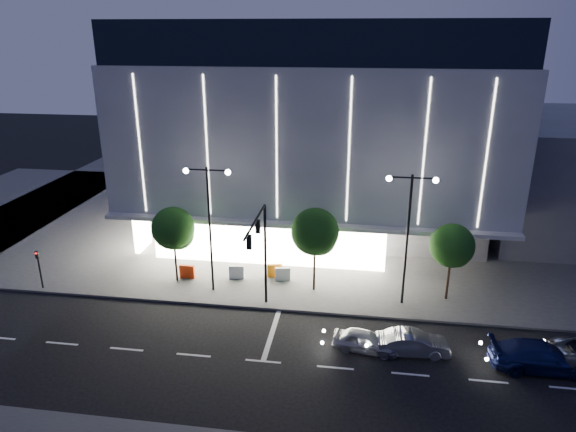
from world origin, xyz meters
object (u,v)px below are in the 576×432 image
Objects in this scene: street_lamp_east at (409,221)px; barrier_d at (283,274)px; street_lamp_west at (209,211)px; car_second at (413,343)px; car_third at (540,356)px; tree_right at (452,248)px; barrier_c at (275,271)px; barrier_a at (187,272)px; barrier_b at (237,272)px; ped_signal_far at (39,265)px; car_lead at (365,341)px; traffic_mast at (261,243)px; tree_mid at (315,234)px; tree_left at (174,230)px.

street_lamp_east is 8.18× the size of barrier_d.
street_lamp_west reaches higher than barrier_d.
car_second is at bearing -87.73° from street_lamp_east.
car_third is 4.82× the size of barrier_d.
barrier_c is at bearing 172.72° from tree_right.
street_lamp_east is 8.18× the size of barrier_c.
barrier_b is (3.60, 0.46, 0.00)m from barrier_a.
barrier_d is at bearing 24.49° from street_lamp_west.
ped_signal_far reaches higher than barrier_b.
street_lamp_west is at bearing 69.89° from car_lead.
barrier_d is at bearing -4.03° from barrier_b.
barrier_c is (2.73, 0.63, 0.00)m from barrier_b.
car_second is 3.69× the size of barrier_b.
traffic_mast is at bearing 73.64° from car_lead.
barrier_c is at bearing 132.88° from barrier_d.
tree_right is at bearing 5.14° from ped_signal_far.
barrier_d is at bearing 12.24° from ped_signal_far.
barrier_d is (-15.30, 8.07, -0.12)m from car_third.
barrier_d is (3.40, 0.17, 0.00)m from barrier_b.
car_second is (6.19, -6.57, -3.66)m from tree_mid.
street_lamp_east is (13.00, 0.00, 0.00)m from street_lamp_west.
car_third is at bearing -16.67° from street_lamp_west.
tree_mid reaches higher than tree_left.
traffic_mast is 1.15× the size of tree_mid.
traffic_mast reaches higher than ped_signal_far.
street_lamp_west is 5.78m from barrier_b.
barrier_d is at bearing 43.58° from car_second.
car_lead is at bearing 85.82° from car_third.
street_lamp_west is at bearing -129.23° from barrier_b.
tree_left is 5.20× the size of barrier_c.
street_lamp_west reaches higher than tree_mid.
ped_signal_far is (-12.00, -1.50, -4.07)m from street_lamp_west.
street_lamp_east is 7.67m from car_second.
barrier_b is (-2.78, 4.59, -4.38)m from traffic_mast.
street_lamp_west is 12.76m from ped_signal_far.
street_lamp_west is 13.00m from street_lamp_east.
street_lamp_west is 16.19m from tree_right.
street_lamp_west is at bearing 7.13° from ped_signal_far.
street_lamp_west reaches higher than car_third.
tree_mid reaches higher than barrier_b.
car_third is at bearing -7.96° from ped_signal_far.
tree_right is at bearing -0.00° from tree_left.
barrier_b is at bearing 171.08° from tree_mid.
barrier_d is (-8.60, 7.65, -0.02)m from car_second.
car_lead is 2.67m from car_second.
barrier_d is at bearing 45.44° from car_lead.
traffic_mast is 1.24× the size of tree_left.
street_lamp_west reaches higher than barrier_a.
barrier_a is at bearing 69.18° from car_lead.
barrier_c is (-15.97, 8.53, -0.12)m from car_third.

